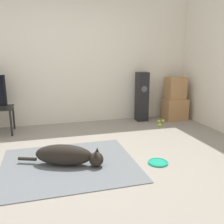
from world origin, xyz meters
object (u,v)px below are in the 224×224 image
Objects in this scene: dog at (67,155)px; tennis_ball_by_boxes at (159,121)px; cardboard_box_lower at (175,109)px; frisbee at (158,162)px; cardboard_box_upper at (175,88)px; tennis_ball_near_speaker at (163,121)px; tennis_ball_loose_on_carpet at (160,125)px; floor_speaker at (142,97)px.

tennis_ball_by_boxes is (2.04, 1.53, -0.11)m from dog.
tennis_ball_by_boxes is (-0.46, -0.20, -0.19)m from cardboard_box_lower.
cardboard_box_upper is at bearing 55.99° from frisbee.
tennis_ball_by_boxes is at bearing -164.44° from tennis_ball_near_speaker.
cardboard_box_upper reaches higher than tennis_ball_loose_on_carpet.
tennis_ball_by_boxes reaches higher than frisbee.
floor_speaker is at bearing 131.92° from tennis_ball_by_boxes.
cardboard_box_upper is 0.76m from tennis_ball_near_speaker.
cardboard_box_lower is at bearing 23.43° from tennis_ball_by_boxes.
tennis_ball_by_boxes and tennis_ball_loose_on_carpet have the same top height.
frisbee is at bearing -124.01° from cardboard_box_upper.
floor_speaker is 15.67× the size of tennis_ball_near_speaker.
cardboard_box_upper is 6.99× the size of tennis_ball_loose_on_carpet.
floor_speaker is 0.63m from tennis_ball_by_boxes.
frisbee is at bearing -124.23° from cardboard_box_lower.
floor_speaker is 15.67× the size of tennis_ball_by_boxes.
cardboard_box_upper is at bearing 39.04° from tennis_ball_loose_on_carpet.
tennis_ball_near_speaker and tennis_ball_loose_on_carpet have the same top height.
cardboard_box_upper is at bearing 34.83° from dog.
tennis_ball_loose_on_carpet is at bearing 62.88° from frisbee.
floor_speaker is at bearing 73.61° from frisbee.
cardboard_box_upper is (-0.01, 0.01, 0.46)m from cardboard_box_lower.
cardboard_box_upper is 6.99× the size of tennis_ball_near_speaker.
tennis_ball_loose_on_carpet is at bearing -141.66° from cardboard_box_lower.
frisbee is 2.49m from cardboard_box_upper.
tennis_ball_by_boxes is (0.27, -0.30, -0.48)m from floor_speaker.
dog is at bearing -143.12° from tennis_ball_by_boxes.
tennis_ball_near_speaker is at bearing -153.08° from cardboard_box_upper.
floor_speaker reaches higher than tennis_ball_near_speaker.
tennis_ball_near_speaker is at bearing 35.98° from dog.
dog is 3.09m from cardboard_box_upper.
frisbee is at bearing -118.79° from tennis_ball_near_speaker.
frisbee is 0.26× the size of floor_speaker.
floor_speaker is (-0.73, 0.10, 0.29)m from cardboard_box_lower.
frisbee is (1.16, -0.25, -0.13)m from dog.
cardboard_box_upper reaches higher than frisbee.
floor_speaker reaches higher than cardboard_box_lower.
floor_speaker is 0.75m from tennis_ball_loose_on_carpet.
cardboard_box_lower is at bearing 55.77° from frisbee.
cardboard_box_upper is 0.82m from tennis_ball_by_boxes.
tennis_ball_loose_on_carpet is (0.17, -0.54, -0.48)m from floor_speaker.
floor_speaker is (1.77, 1.83, 0.37)m from dog.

